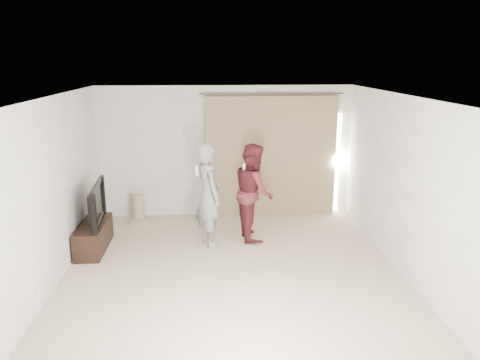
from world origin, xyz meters
name	(u,v)px	position (x,y,z in m)	size (l,w,h in m)	color
floor	(233,274)	(0.00, 0.00, 0.00)	(5.50, 5.50, 0.00)	#C8B496
wall_back	(225,152)	(0.00, 2.75, 1.30)	(5.00, 0.04, 2.60)	silver
wall_left	(52,193)	(-2.50, 0.00, 1.30)	(0.04, 5.50, 2.60)	silver
ceiling	(232,97)	(0.00, 0.00, 2.60)	(5.00, 5.50, 0.01)	silver
curtain	(271,157)	(0.91, 2.68, 1.20)	(2.80, 0.11, 2.46)	tan
tv_console	(94,236)	(-2.27, 1.07, 0.23)	(0.41, 1.18, 0.45)	black
tv	(91,204)	(-2.27, 1.07, 0.80)	(1.19, 0.16, 0.69)	black
scratching_post	(138,211)	(-1.72, 2.40, 0.22)	(0.40, 0.40, 0.54)	tan
person_man	(208,195)	(-0.35, 1.17, 0.88)	(0.62, 0.75, 1.75)	gray
person_woman	(254,191)	(0.44, 1.44, 0.85)	(0.73, 0.89, 1.70)	#581E22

